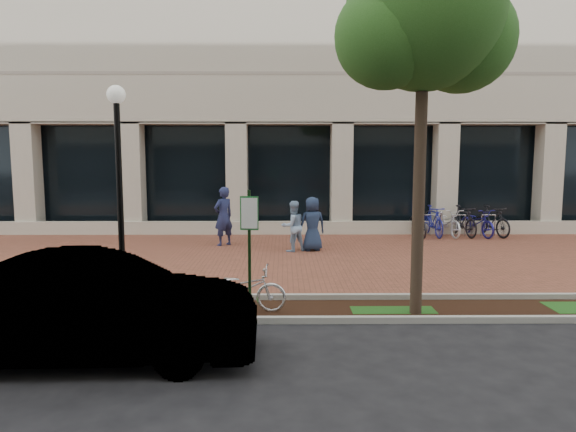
{
  "coord_description": "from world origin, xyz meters",
  "views": [
    {
      "loc": [
        -0.22,
        -14.83,
        2.95
      ],
      "look_at": [
        -0.1,
        -0.8,
        1.32
      ],
      "focal_mm": 32.0,
      "sensor_mm": 36.0,
      "label": 1
    }
  ],
  "objects_px": {
    "parking_sign": "(249,236)",
    "pedestrian_left": "(223,216)",
    "lamppost": "(119,182)",
    "street_tree": "(426,22)",
    "bike_rack_cluster": "(454,222)",
    "pedestrian_right": "(312,224)",
    "sedan_near_curb": "(92,308)",
    "pedestrian_mid": "(293,226)",
    "bollard": "(441,224)",
    "locked_bicycle": "(242,289)"
  },
  "relations": [
    {
      "from": "lamppost",
      "to": "pedestrian_left",
      "type": "distance_m",
      "value": 6.91
    },
    {
      "from": "parking_sign",
      "to": "pedestrian_left",
      "type": "distance_m",
      "value": 7.71
    },
    {
      "from": "lamppost",
      "to": "locked_bicycle",
      "type": "height_order",
      "value": "lamppost"
    },
    {
      "from": "lamppost",
      "to": "pedestrian_left",
      "type": "relative_size",
      "value": 2.21
    },
    {
      "from": "lamppost",
      "to": "bollard",
      "type": "relative_size",
      "value": 4.49
    },
    {
      "from": "pedestrian_mid",
      "to": "pedestrian_right",
      "type": "bearing_deg",
      "value": 162.77
    },
    {
      "from": "pedestrian_left",
      "to": "bollard",
      "type": "relative_size",
      "value": 2.03
    },
    {
      "from": "pedestrian_left",
      "to": "pedestrian_right",
      "type": "relative_size",
      "value": 1.15
    },
    {
      "from": "street_tree",
      "to": "pedestrian_right",
      "type": "bearing_deg",
      "value": 104.12
    },
    {
      "from": "parking_sign",
      "to": "pedestrian_left",
      "type": "relative_size",
      "value": 1.2
    },
    {
      "from": "locked_bicycle",
      "to": "pedestrian_right",
      "type": "relative_size",
      "value": 0.99
    },
    {
      "from": "pedestrian_left",
      "to": "street_tree",
      "type": "bearing_deg",
      "value": 79.13
    },
    {
      "from": "pedestrian_mid",
      "to": "pedestrian_right",
      "type": "height_order",
      "value": "pedestrian_right"
    },
    {
      "from": "pedestrian_right",
      "to": "bollard",
      "type": "xyz_separation_m",
      "value": [
        4.87,
        2.67,
        -0.36
      ]
    },
    {
      "from": "pedestrian_left",
      "to": "locked_bicycle",
      "type": "bearing_deg",
      "value": 57.28
    },
    {
      "from": "parking_sign",
      "to": "bollard",
      "type": "relative_size",
      "value": 2.43
    },
    {
      "from": "parking_sign",
      "to": "street_tree",
      "type": "xyz_separation_m",
      "value": [
        3.16,
        0.1,
        3.81
      ]
    },
    {
      "from": "pedestrian_left",
      "to": "pedestrian_right",
      "type": "bearing_deg",
      "value": 119.15
    },
    {
      "from": "pedestrian_mid",
      "to": "bollard",
      "type": "height_order",
      "value": "pedestrian_mid"
    },
    {
      "from": "bollard",
      "to": "bike_rack_cluster",
      "type": "distance_m",
      "value": 0.6
    },
    {
      "from": "parking_sign",
      "to": "lamppost",
      "type": "bearing_deg",
      "value": 167.39
    },
    {
      "from": "pedestrian_mid",
      "to": "parking_sign",
      "type": "bearing_deg",
      "value": 54.43
    },
    {
      "from": "pedestrian_mid",
      "to": "bike_rack_cluster",
      "type": "distance_m",
      "value": 6.74
    },
    {
      "from": "pedestrian_right",
      "to": "sedan_near_curb",
      "type": "bearing_deg",
      "value": 51.48
    },
    {
      "from": "parking_sign",
      "to": "bike_rack_cluster",
      "type": "distance_m",
      "value": 11.79
    },
    {
      "from": "lamppost",
      "to": "street_tree",
      "type": "distance_m",
      "value": 6.52
    },
    {
      "from": "pedestrian_left",
      "to": "bike_rack_cluster",
      "type": "bearing_deg",
      "value": 150.82
    },
    {
      "from": "street_tree",
      "to": "locked_bicycle",
      "type": "xyz_separation_m",
      "value": [
        -3.32,
        0.16,
        -4.87
      ]
    },
    {
      "from": "parking_sign",
      "to": "bike_rack_cluster",
      "type": "xyz_separation_m",
      "value": [
        6.96,
        9.47,
        -0.96
      ]
    },
    {
      "from": "parking_sign",
      "to": "bike_rack_cluster",
      "type": "height_order",
      "value": "parking_sign"
    },
    {
      "from": "street_tree",
      "to": "sedan_near_curb",
      "type": "height_order",
      "value": "street_tree"
    },
    {
      "from": "lamppost",
      "to": "sedan_near_curb",
      "type": "height_order",
      "value": "lamppost"
    },
    {
      "from": "lamppost",
      "to": "bike_rack_cluster",
      "type": "relative_size",
      "value": 1.17
    },
    {
      "from": "pedestrian_left",
      "to": "pedestrian_mid",
      "type": "height_order",
      "value": "pedestrian_left"
    },
    {
      "from": "lamppost",
      "to": "pedestrian_left",
      "type": "bearing_deg",
      "value": 79.1
    },
    {
      "from": "pedestrian_mid",
      "to": "sedan_near_curb",
      "type": "relative_size",
      "value": 0.34
    },
    {
      "from": "pedestrian_right",
      "to": "sedan_near_curb",
      "type": "distance_m",
      "value": 9.41
    },
    {
      "from": "pedestrian_mid",
      "to": "bollard",
      "type": "bearing_deg",
      "value": 179.46
    },
    {
      "from": "bollard",
      "to": "sedan_near_curb",
      "type": "height_order",
      "value": "sedan_near_curb"
    },
    {
      "from": "parking_sign",
      "to": "pedestrian_mid",
      "type": "height_order",
      "value": "parking_sign"
    },
    {
      "from": "lamppost",
      "to": "bike_rack_cluster",
      "type": "xyz_separation_m",
      "value": [
        9.59,
        8.53,
        -1.9
      ]
    },
    {
      "from": "bike_rack_cluster",
      "to": "sedan_near_curb",
      "type": "relative_size",
      "value": 0.79
    },
    {
      "from": "parking_sign",
      "to": "sedan_near_curb",
      "type": "relative_size",
      "value": 0.5
    },
    {
      "from": "bollard",
      "to": "bike_rack_cluster",
      "type": "xyz_separation_m",
      "value": [
        0.56,
        0.21,
        0.05
      ]
    },
    {
      "from": "parking_sign",
      "to": "locked_bicycle",
      "type": "height_order",
      "value": "parking_sign"
    },
    {
      "from": "pedestrian_right",
      "to": "sedan_near_curb",
      "type": "xyz_separation_m",
      "value": [
        -3.66,
        -8.67,
        -0.07
      ]
    },
    {
      "from": "pedestrian_mid",
      "to": "bike_rack_cluster",
      "type": "relative_size",
      "value": 0.43
    },
    {
      "from": "pedestrian_left",
      "to": "pedestrian_mid",
      "type": "distance_m",
      "value": 2.54
    },
    {
      "from": "locked_bicycle",
      "to": "pedestrian_right",
      "type": "bearing_deg",
      "value": -8.98
    },
    {
      "from": "bollard",
      "to": "pedestrian_right",
      "type": "bearing_deg",
      "value": -151.22
    }
  ]
}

